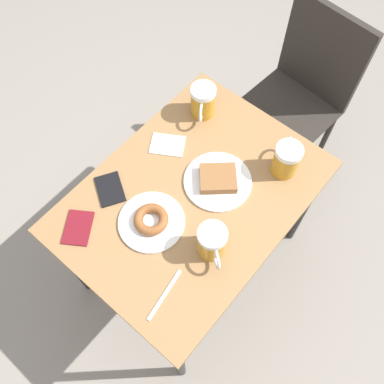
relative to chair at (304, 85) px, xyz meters
The scene contains 12 objects.
ground_plane 1.00m from the chair, 87.87° to the right, with size 8.00×8.00×0.00m, color gray.
table 0.85m from the chair, 87.87° to the right, with size 0.68×0.93×0.71m.
chair is the anchor object (origin of this frame).
plate_with_cake 0.77m from the chair, 84.72° to the right, with size 0.25×0.25×0.04m.
plate_with_donut 1.03m from the chair, 90.28° to the right, with size 0.23×0.23×0.04m.
beer_mug_left 0.61m from the chair, 107.83° to the right, with size 0.10×0.13×0.13m.
beer_mug_center 1.01m from the chair, 77.50° to the right, with size 0.13×0.11×0.13m.
beer_mug_right 0.64m from the chair, 68.40° to the right, with size 0.10×0.13×0.13m.
napkin_folded 0.78m from the chair, 103.30° to the right, with size 0.16×0.14×0.00m.
fork 1.20m from the chair, 80.51° to the right, with size 0.04×0.18×0.00m.
passport_near_edge 1.22m from the chair, 98.68° to the right, with size 0.14×0.15×0.01m.
passport_far_edge 1.05m from the chair, 101.39° to the right, with size 0.15×0.14×0.01m.
Camera 1 is at (0.45, -0.53, 2.05)m, focal length 40.00 mm.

